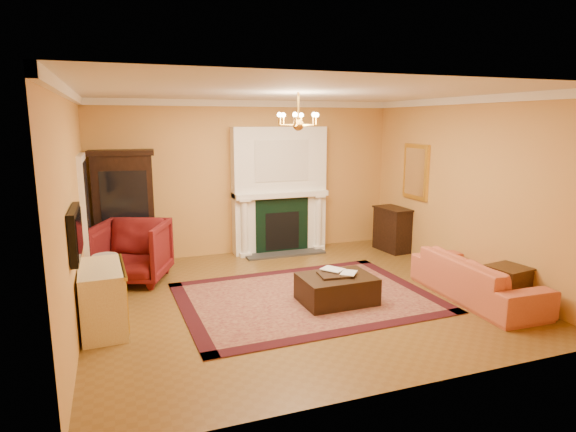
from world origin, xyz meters
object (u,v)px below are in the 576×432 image
commode (103,298)px  leather_ottoman (337,289)px  end_table (507,287)px  china_cabinet (125,212)px  pedestal_table (106,273)px  coral_sofa (477,271)px  console_table (393,230)px  wingback_armchair (132,249)px

commode → leather_ottoman: 3.19m
end_table → china_cabinet: bearing=143.0°
pedestal_table → end_table: size_ratio=1.21×
pedestal_table → leather_ottoman: 3.44m
coral_sofa → console_table: size_ratio=2.56×
pedestal_table → console_table: 5.55m
wingback_armchair → commode: bearing=-81.4°
pedestal_table → coral_sofa: 5.52m
coral_sofa → end_table: bearing=-141.4°
console_table → leather_ottoman: console_table is taller
china_cabinet → commode: bearing=-94.0°
wingback_armchair → end_table: wingback_armchair is taller
coral_sofa → console_table: same height
pedestal_table → leather_ottoman: pedestal_table is taller
commode → end_table: bearing=-13.9°
commode → coral_sofa: 5.25m
leather_ottoman → commode: bearing=175.6°
pedestal_table → console_table: (5.48, 0.85, 0.05)m
pedestal_table → console_table: console_table is taller
pedestal_table → commode: commode is taller
coral_sofa → end_table: 0.45m
wingback_armchair → pedestal_table: bearing=-101.0°
end_table → commode: bearing=168.6°
pedestal_table → commode: size_ratio=0.59×
coral_sofa → leather_ottoman: bearing=76.2°
wingback_armchair → end_table: 5.81m
wingback_armchair → commode: 1.87m
pedestal_table → coral_sofa: (5.16, -1.96, 0.05)m
console_table → pedestal_table: bearing=-176.8°
end_table → console_table: console_table is taller
wingback_armchair → coral_sofa: bearing=-6.5°
pedestal_table → end_table: bearing=-23.0°
wingback_armchair → console_table: 5.09m
china_cabinet → coral_sofa: size_ratio=0.92×
leather_ottoman → console_table: bearing=43.0°
china_cabinet → console_table: bearing=-3.6°
console_table → wingback_armchair: bearing=177.0°
end_table → console_table: bearing=88.9°
coral_sofa → pedestal_table: bearing=70.9°
wingback_armchair → console_table: bearing=24.5°
china_cabinet → wingback_armchair: (0.05, -0.90, -0.46)m
china_cabinet → pedestal_table: 1.68m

